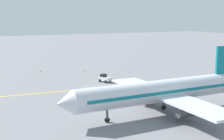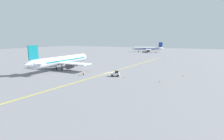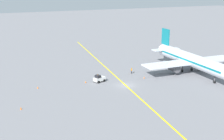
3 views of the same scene
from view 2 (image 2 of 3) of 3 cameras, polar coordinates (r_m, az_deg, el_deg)
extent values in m
plane|color=slate|center=(67.21, -0.87, -0.85)|extent=(400.00, 400.00, 0.00)
cube|color=yellow|center=(67.21, -0.87, -0.85)|extent=(10.42, 119.61, 0.01)
cylinder|color=silver|center=(77.15, -15.98, 3.04)|extent=(3.84, 30.03, 3.60)
cone|color=silver|center=(89.57, -8.88, 4.23)|extent=(3.44, 2.43, 3.42)
cone|color=silver|center=(66.17, -25.76, 1.57)|extent=(3.08, 3.02, 3.06)
cube|color=#0F727F|center=(77.13, -15.98, 3.15)|extent=(3.86, 27.03, 0.50)
cube|color=silver|center=(76.52, -16.46, 2.41)|extent=(28.04, 5.43, 0.36)
cylinder|color=#4C4C51|center=(80.20, -19.01, 1.71)|extent=(2.23, 3.22, 2.20)
cylinder|color=#4C4C51|center=(73.35, -13.58, 1.24)|extent=(2.23, 3.22, 2.20)
cube|color=#0F727F|center=(67.29, -24.33, 5.23)|extent=(0.39, 4.00, 5.00)
cube|color=silver|center=(67.98, -23.76, 2.00)|extent=(9.02, 2.47, 0.24)
cylinder|color=#4C4C51|center=(84.64, -11.47, 2.18)|extent=(0.36, 0.36, 2.00)
cylinder|color=black|center=(84.78, -11.44, 1.51)|extent=(0.29, 0.80, 0.80)
cylinder|color=#4C4C51|center=(77.15, -17.77, 1.14)|extent=(0.36, 0.36, 2.00)
cylinder|color=black|center=(77.31, -17.73, 0.41)|extent=(0.29, 0.80, 0.80)
cylinder|color=#4C4C51|center=(74.94, -16.03, 0.98)|extent=(0.36, 0.36, 2.00)
cylinder|color=black|center=(75.10, -16.00, 0.23)|extent=(0.29, 0.80, 0.80)
cylinder|color=white|center=(178.51, 11.47, 6.90)|extent=(26.68, 11.41, 3.24)
cone|color=white|center=(178.68, 6.76, 7.03)|extent=(3.00, 3.59, 3.08)
cone|color=white|center=(179.55, 16.25, 6.80)|extent=(3.42, 3.45, 2.75)
cube|color=#193899|center=(178.50, 11.47, 6.94)|extent=(24.13, 10.61, 0.45)
cube|color=white|center=(178.57, 11.75, 6.68)|extent=(12.22, 25.42, 0.32)
cylinder|color=#4C4C51|center=(174.15, 11.79, 6.23)|extent=(3.35, 2.77, 1.98)
cylinder|color=#4C4C51|center=(183.13, 11.69, 6.41)|extent=(3.35, 2.77, 1.98)
cube|color=#193899|center=(179.16, 15.58, 7.98)|extent=(3.52, 1.42, 4.50)
cube|color=white|center=(179.26, 15.38, 6.87)|extent=(4.55, 8.37, 0.22)
cylinder|color=#4C4C51|center=(178.59, 8.66, 6.29)|extent=(0.32, 0.32, 1.80)
cylinder|color=black|center=(178.65, 8.65, 6.00)|extent=(0.76, 0.46, 0.72)
cylinder|color=#4C4C51|center=(177.26, 12.04, 6.16)|extent=(0.32, 0.32, 1.80)
cylinder|color=black|center=(177.32, 12.03, 5.87)|extent=(0.76, 0.46, 0.72)
cylinder|color=#4C4C51|center=(180.13, 12.01, 6.22)|extent=(0.32, 0.32, 1.80)
cylinder|color=black|center=(180.19, 12.00, 5.93)|extent=(0.76, 0.46, 0.72)
cube|color=white|center=(60.36, 1.05, -1.33)|extent=(3.34, 2.47, 0.90)
cube|color=black|center=(60.15, 1.58, -0.60)|extent=(1.48, 1.58, 0.70)
sphere|color=orange|center=(60.08, 1.58, -0.20)|extent=(0.16, 0.16, 0.16)
cylinder|color=black|center=(61.09, 2.03, -1.63)|extent=(0.74, 0.48, 0.70)
cylinder|color=black|center=(59.63, 1.91, -1.92)|extent=(0.74, 0.48, 0.70)
cylinder|color=black|center=(61.28, 0.21, -1.59)|extent=(0.74, 0.48, 0.70)
cylinder|color=black|center=(59.82, 0.05, -1.88)|extent=(0.74, 0.48, 0.70)
cylinder|color=#23232D|center=(62.95, -9.43, -1.34)|extent=(0.16, 0.16, 0.85)
cylinder|color=#23232D|center=(63.09, -9.30, -1.31)|extent=(0.16, 0.16, 0.85)
cube|color=orange|center=(62.88, -9.39, -0.68)|extent=(0.27, 0.39, 0.60)
cylinder|color=orange|center=(62.72, -9.55, -0.71)|extent=(0.10, 0.10, 0.55)
cylinder|color=orange|center=(63.04, -9.23, -0.65)|extent=(0.10, 0.10, 0.55)
sphere|color=#9E7051|center=(62.80, -9.40, -0.30)|extent=(0.22, 0.22, 0.22)
cone|color=orange|center=(65.07, 22.13, -1.72)|extent=(0.32, 0.32, 0.55)
cone|color=orange|center=(67.97, -7.39, -0.57)|extent=(0.32, 0.32, 0.55)
cone|color=orange|center=(54.64, 15.38, -3.48)|extent=(0.32, 0.32, 0.55)
cone|color=orange|center=(58.47, 3.89, -2.26)|extent=(0.32, 0.32, 0.55)
camera|label=1|loc=(126.10, -20.75, 10.85)|focal=50.00mm
camera|label=3|loc=(125.05, 28.25, 14.55)|focal=50.00mm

